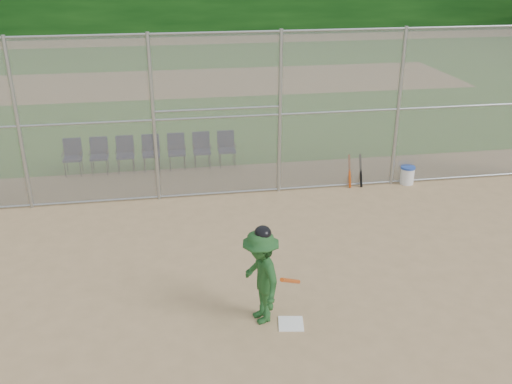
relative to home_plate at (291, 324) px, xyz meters
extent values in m
plane|color=tan|center=(-0.08, 0.50, -0.01)|extent=(100.00, 100.00, 0.00)
plane|color=#2D631D|center=(-0.08, 18.50, 0.00)|extent=(100.00, 100.00, 0.00)
plane|color=tan|center=(-0.08, 18.50, 0.00)|extent=(24.00, 24.00, 0.00)
cube|color=gray|center=(-0.08, 5.50, 1.99)|extent=(16.00, 0.02, 4.00)
cylinder|color=#9EA3A8|center=(-0.08, 5.50, 3.94)|extent=(16.00, 0.05, 0.05)
cube|color=white|center=(0.00, 0.00, 0.00)|extent=(0.47, 0.47, 0.02)
imported|color=#1F4E21|center=(-0.47, 0.23, 0.81)|extent=(0.82, 1.16, 1.64)
ellipsoid|color=black|center=(-0.47, 0.23, 1.60)|extent=(0.27, 0.30, 0.23)
cylinder|color=#E05115|center=(-0.07, -0.17, 0.94)|extent=(0.48, 0.66, 0.50)
cylinder|color=white|center=(4.32, 5.43, 0.20)|extent=(0.35, 0.35, 0.42)
cylinder|color=#2646A5|center=(4.32, 5.43, 0.44)|extent=(0.38, 0.38, 0.06)
cylinder|color=#D84C14|center=(2.78, 5.52, 0.40)|extent=(0.06, 0.32, 0.83)
cylinder|color=black|center=(3.08, 5.52, 0.40)|extent=(0.06, 0.34, 0.82)
camera|label=1|loc=(-1.84, -7.54, 5.70)|focal=40.00mm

